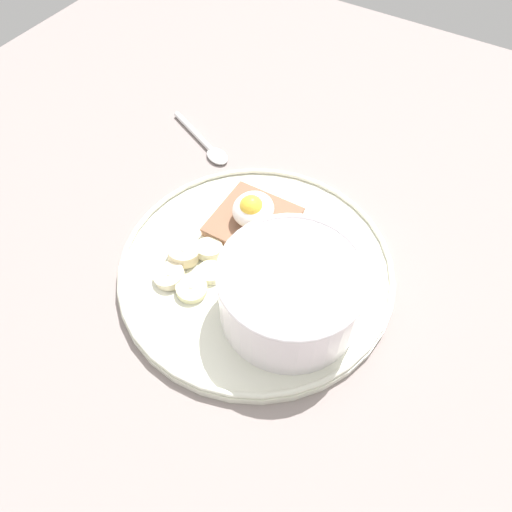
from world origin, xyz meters
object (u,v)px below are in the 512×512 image
Objects in this scene: poached_egg at (253,209)px; banana_slice_back at (184,253)px; banana_slice_left at (169,276)px; banana_slice_inner at (209,249)px; banana_slice_front at (210,273)px; oatmeal_bowl at (291,292)px; toast_slice at (253,221)px; spoon at (206,144)px; banana_slice_right at (191,289)px.

poached_egg is 9.16cm from banana_slice_back.
banana_slice_inner is (-5.17, 1.53, 0.01)cm from banana_slice_left.
banana_slice_back is at bearing -96.24° from banana_slice_front.
banana_slice_back reaches higher than banana_slice_inner.
oatmeal_bowl is at bearing 90.70° from banana_slice_back.
spoon is (-9.25, -13.32, -1.25)cm from toast_slice.
poached_egg is 8.71cm from banana_slice_front.
banana_slice_inner is (-5.20, -1.40, 0.09)cm from banana_slice_right.
oatmeal_bowl is 12.49cm from toast_slice.
oatmeal_bowl is 1.18× the size of spoon.
banana_slice_front is at bearing -1.75° from toast_slice.
poached_egg reaches higher than banana_slice_right.
banana_slice_front is at bearing 170.36° from banana_slice_right.
banana_slice_left reaches higher than toast_slice.
poached_egg is 0.55× the size of spoon.
banana_slice_right is at bearing 89.31° from banana_slice_left.
spoon is at bearing -151.81° from banana_slice_back.
banana_slice_right is at bearing -3.81° from poached_egg.
spoon is (-15.28, -11.20, -1.20)cm from banana_slice_inner.
banana_slice_right is at bearing -3.70° from toast_slice.
spoon is (-17.32, -9.28, -1.41)cm from banana_slice_back.
banana_slice_front is 0.32× the size of spoon.
oatmeal_bowl is 10.00cm from banana_slice_front.
banana_slice_inner is 0.29× the size of spoon.
banana_slice_inner is (6.02, -2.13, -0.06)cm from toast_slice.
banana_slice_right is (3.32, -9.93, -3.10)cm from oatmeal_bowl.
banana_slice_left is (11.19, -3.65, -0.06)cm from toast_slice.
banana_slice_back is (-0.41, -3.78, 0.37)cm from banana_slice_front.
banana_slice_front is 1.08× the size of banana_slice_inner.
banana_slice_left is (11.07, -3.66, -2.30)cm from poached_egg.
oatmeal_bowl reaches higher than spoon.
banana_slice_left and banana_slice_inner have the same top height.
oatmeal_bowl is 3.87× the size of banana_slice_right.
banana_slice_inner is at bearing -164.95° from banana_slice_right.
banana_slice_front is at bearing 36.38° from spoon.
poached_egg is at bearing 161.68° from banana_slice_left.
banana_slice_back reaches higher than banana_slice_front.
banana_slice_front is 22.05cm from spoon.
oatmeal_bowl reaches higher than banana_slice_left.
poached_egg reaches higher than spoon.
banana_slice_inner is (-2.04, 1.92, -0.21)cm from banana_slice_back.
poached_egg is (-7.78, -9.19, -0.71)cm from oatmeal_bowl.
banana_slice_front is (0.58, -9.46, -3.17)cm from oatmeal_bowl.
banana_slice_front is 4.35cm from banana_slice_left.
banana_slice_front is 3.82cm from banana_slice_back.
oatmeal_bowl is 2.16× the size of poached_egg.
banana_slice_left is 1.25× the size of banana_slice_inner.
banana_slice_right is at bearing 46.36° from banana_slice_back.
toast_slice is 8.49cm from banana_slice_front.
banana_slice_back is at bearing 28.19° from spoon.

